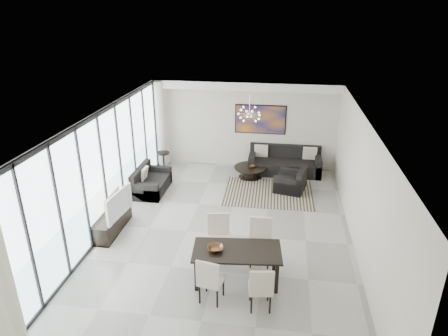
% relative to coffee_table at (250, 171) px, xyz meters
% --- Properties ---
extents(room_shell, '(6.00, 9.00, 2.90)m').
position_rel_coffee_table_xyz_m(room_shell, '(0.18, -3.49, 1.25)').
color(room_shell, '#A8A39B').
rests_on(room_shell, ground).
extents(window_wall, '(0.37, 8.95, 2.90)m').
position_rel_coffee_table_xyz_m(window_wall, '(-3.14, -3.49, 1.26)').
color(window_wall, silver).
rests_on(window_wall, floor).
extents(soffit, '(5.98, 0.40, 0.26)m').
position_rel_coffee_table_xyz_m(soffit, '(-0.28, 0.81, 2.57)').
color(soffit, white).
rests_on(soffit, room_shell).
extents(painting, '(1.68, 0.04, 0.98)m').
position_rel_coffee_table_xyz_m(painting, '(0.22, 0.98, 1.45)').
color(painting, '#C26A1A').
rests_on(painting, room_shell).
extents(chandelier, '(0.66, 0.66, 0.71)m').
position_rel_coffee_table_xyz_m(chandelier, '(0.02, -0.99, 2.15)').
color(chandelier, silver).
rests_on(chandelier, room_shell).
extents(rug, '(2.61, 2.03, 0.01)m').
position_rel_coffee_table_xyz_m(rug, '(0.65, -1.06, -0.20)').
color(rug, black).
rests_on(rug, floor).
extents(coffee_table, '(1.03, 1.03, 0.36)m').
position_rel_coffee_table_xyz_m(coffee_table, '(0.00, 0.00, 0.00)').
color(coffee_table, black).
rests_on(coffee_table, floor).
extents(bowl_coffee, '(0.25, 0.25, 0.07)m').
position_rel_coffee_table_xyz_m(bowl_coffee, '(0.05, -0.07, 0.19)').
color(bowl_coffee, brown).
rests_on(bowl_coffee, coffee_table).
extents(sofa_main, '(2.33, 0.95, 0.85)m').
position_rel_coffee_table_xyz_m(sofa_main, '(1.08, 0.58, 0.08)').
color(sofa_main, black).
rests_on(sofa_main, floor).
extents(loveseat, '(0.83, 1.47, 0.73)m').
position_rel_coffee_table_xyz_m(loveseat, '(-2.83, -1.45, 0.05)').
color(loveseat, black).
rests_on(loveseat, floor).
extents(armchair, '(1.01, 1.04, 0.73)m').
position_rel_coffee_table_xyz_m(armchair, '(1.30, -0.77, 0.05)').
color(armchair, black).
rests_on(armchair, floor).
extents(side_table, '(0.43, 0.43, 0.59)m').
position_rel_coffee_table_xyz_m(side_table, '(-2.93, 0.28, 0.19)').
color(side_table, black).
rests_on(side_table, floor).
extents(tv_console, '(0.42, 1.51, 0.47)m').
position_rel_coffee_table_xyz_m(tv_console, '(-3.04, -3.73, 0.03)').
color(tv_console, black).
rests_on(tv_console, floor).
extents(television, '(0.27, 1.13, 0.65)m').
position_rel_coffee_table_xyz_m(television, '(-2.88, -3.80, 0.59)').
color(television, gray).
rests_on(television, tv_console).
extents(dining_table, '(1.81, 1.04, 0.72)m').
position_rel_coffee_table_xyz_m(dining_table, '(0.19, -5.16, 0.43)').
color(dining_table, black).
rests_on(dining_table, floor).
extents(dining_chair_sw, '(0.51, 0.51, 0.96)m').
position_rel_coffee_table_xyz_m(dining_chair_sw, '(-0.22, -5.88, 0.35)').
color(dining_chair_sw, beige).
rests_on(dining_chair_sw, floor).
extents(dining_chair_se, '(0.49, 0.49, 0.93)m').
position_rel_coffee_table_xyz_m(dining_chair_se, '(0.72, -5.94, 0.33)').
color(dining_chair_se, beige).
rests_on(dining_chair_se, floor).
extents(dining_chair_nw, '(0.56, 0.56, 1.03)m').
position_rel_coffee_table_xyz_m(dining_chair_nw, '(-0.29, -4.41, 0.39)').
color(dining_chair_nw, beige).
rests_on(dining_chair_nw, floor).
extents(dining_chair_ne, '(0.48, 0.48, 1.02)m').
position_rel_coffee_table_xyz_m(dining_chair_ne, '(0.61, -4.42, 0.38)').
color(dining_chair_ne, beige).
rests_on(dining_chair_ne, floor).
extents(bowl_dining, '(0.36, 0.36, 0.08)m').
position_rel_coffee_table_xyz_m(bowl_dining, '(-0.23, -5.22, 0.56)').
color(bowl_dining, brown).
rests_on(bowl_dining, dining_table).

